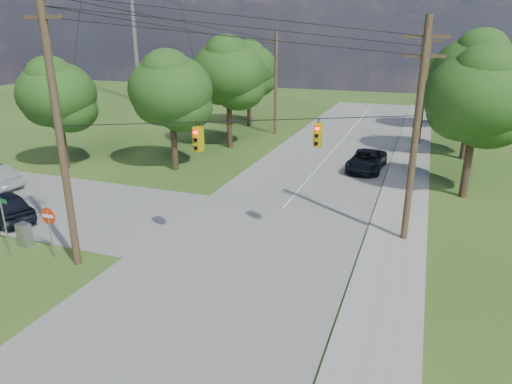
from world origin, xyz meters
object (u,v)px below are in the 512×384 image
at_px(pole_sw, 58,125).
at_px(pole_north_e, 425,88).
at_px(pole_ne, 416,132).
at_px(pole_north_w, 276,83).
at_px(car_main_north, 367,160).
at_px(do_not_enter_sign, 49,221).
at_px(control_cabinet, 24,235).
at_px(car_cross_dark, 4,206).

relative_size(pole_sw, pole_north_e, 1.20).
relative_size(pole_ne, pole_north_w, 1.05).
distance_m(pole_north_w, car_main_north, 15.24).
distance_m(pole_north_w, do_not_enter_sign, 29.66).
bearing_deg(pole_sw, pole_north_w, 90.77).
bearing_deg(pole_sw, control_cabinet, 170.57).
bearing_deg(pole_sw, pole_ne, 29.38).
xyz_separation_m(pole_sw, car_cross_dark, (-7.20, 2.70, -5.39)).
xyz_separation_m(pole_ne, car_cross_dark, (-20.70, -4.90, -4.63)).
bearing_deg(car_main_north, control_cabinet, -122.74).
xyz_separation_m(pole_north_w, control_cabinet, (-3.21, -29.00, -4.56)).
xyz_separation_m(control_cabinet, do_not_enter_sign, (2.15, -0.45, 1.19)).
height_order(pole_ne, do_not_enter_sign, pole_ne).
bearing_deg(pole_north_e, car_cross_dark, -127.57).
bearing_deg(pole_ne, car_cross_dark, -166.68).
bearing_deg(do_not_enter_sign, pole_north_w, 88.77).
bearing_deg(pole_north_e, car_main_north, -108.53).
distance_m(pole_north_w, control_cabinet, 29.53).
relative_size(pole_ne, car_cross_dark, 2.22).
distance_m(pole_sw, do_not_enter_sign, 4.70).
bearing_deg(car_cross_dark, pole_north_e, 164.64).
bearing_deg(car_cross_dark, car_main_north, 156.31).
distance_m(car_cross_dark, do_not_enter_sign, 6.34).
xyz_separation_m(pole_ne, pole_north_e, (-0.00, 22.00, -0.34)).
height_order(car_cross_dark, do_not_enter_sign, do_not_enter_sign).
relative_size(pole_ne, do_not_enter_sign, 4.33).
height_order(pole_north_w, car_cross_dark, pole_north_w).
distance_m(pole_sw, pole_north_w, 29.62).
bearing_deg(do_not_enter_sign, car_cross_dark, 156.88).
bearing_deg(control_cabinet, pole_north_e, 68.87).
bearing_deg(pole_sw, pole_north_e, 65.48).
distance_m(pole_north_e, pole_north_w, 13.90).
xyz_separation_m(pole_sw, do_not_enter_sign, (-1.46, 0.15, -4.46)).
relative_size(pole_sw, car_main_north, 2.31).
height_order(pole_ne, car_cross_dark, pole_ne).
bearing_deg(car_cross_dark, control_cabinet, 81.86).
bearing_deg(control_cabinet, car_cross_dark, 159.06).
distance_m(pole_ne, control_cabinet, 19.12).
height_order(pole_ne, pole_north_e, pole_ne).
height_order(pole_sw, car_main_north, pole_sw).
height_order(pole_sw, pole_north_e, pole_sw).
xyz_separation_m(car_cross_dark, car_main_north, (17.30, 16.76, -0.09)).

